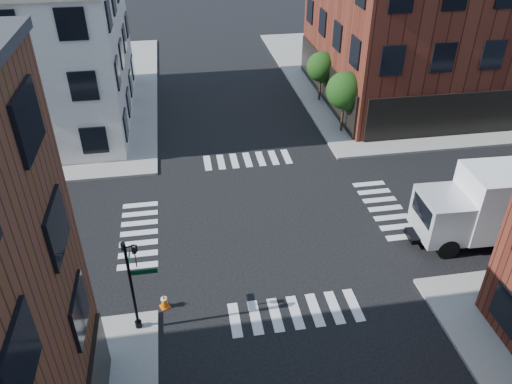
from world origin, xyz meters
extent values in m
plane|color=black|center=(0.00, 0.00, 0.00)|extent=(120.00, 120.00, 0.00)
cube|color=gray|center=(21.00, 21.00, 0.07)|extent=(30.00, 30.00, 0.15)
cube|color=#481A12|center=(20.50, 16.00, 6.00)|extent=(25.00, 16.00, 12.00)
cylinder|color=black|center=(7.50, 10.00, 0.89)|extent=(0.18, 0.18, 1.47)
cylinder|color=black|center=(7.50, 10.00, 1.62)|extent=(0.12, 0.12, 1.47)
sphere|color=black|center=(7.50, 10.00, 3.30)|extent=(2.69, 2.69, 2.69)
sphere|color=black|center=(7.75, 9.90, 2.75)|extent=(1.85, 1.85, 1.85)
cylinder|color=black|center=(7.50, 16.00, 0.81)|extent=(0.18, 0.18, 1.33)
cylinder|color=black|center=(7.50, 16.00, 1.48)|extent=(0.12, 0.12, 1.33)
sphere|color=black|center=(7.50, 16.00, 3.00)|extent=(2.43, 2.43, 2.43)
sphere|color=black|center=(7.75, 15.90, 2.51)|extent=(1.67, 1.67, 1.67)
cylinder|color=black|center=(-6.80, -6.80, 2.30)|extent=(0.12, 0.12, 4.60)
cylinder|color=black|center=(-6.80, -6.80, 0.30)|extent=(0.28, 0.28, 0.30)
cube|color=#053819|center=(-6.25, -6.80, 3.15)|extent=(1.10, 0.03, 0.22)
cube|color=#053819|center=(-6.80, -6.25, 3.40)|extent=(0.03, 1.10, 0.22)
imported|color=black|center=(-6.45, -6.70, 3.90)|extent=(0.22, 0.18, 1.10)
imported|color=black|center=(-6.90, -6.45, 3.90)|extent=(0.18, 0.22, 1.10)
cube|color=maroon|center=(12.76, -2.11, 2.38)|extent=(2.49, 0.14, 0.79)
cube|color=#BBBBBD|center=(8.41, -3.39, 1.75)|extent=(2.37, 2.80, 2.26)
cube|color=black|center=(7.33, -3.34, 2.15)|extent=(0.20, 2.15, 1.02)
cube|color=black|center=(11.35, -3.50, 0.57)|extent=(9.09, 1.48, 0.28)
cylinder|color=black|center=(8.36, -4.57, 0.57)|extent=(1.15, 0.44, 1.13)
cylinder|color=black|center=(8.45, -2.20, 0.57)|extent=(1.15, 0.44, 1.13)
cylinder|color=black|center=(12.52, -2.35, 0.57)|extent=(1.15, 0.44, 1.13)
cube|color=#E25E0A|center=(-5.70, -5.70, 0.02)|extent=(0.53, 0.53, 0.04)
cone|color=#E25E0A|center=(-5.70, -5.70, 0.38)|extent=(0.51, 0.51, 0.75)
cylinder|color=white|center=(-5.70, -5.70, 0.48)|extent=(0.29, 0.29, 0.09)
camera|label=1|loc=(-4.31, -22.11, 16.51)|focal=35.00mm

